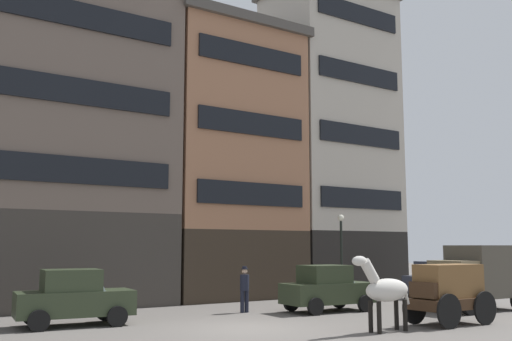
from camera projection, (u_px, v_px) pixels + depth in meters
The scene contains 13 objects.
ground_plane at pixel (245, 328), 18.37m from camera, with size 120.00×120.00×0.00m, color #605B56.
building_center_left at pixel (65, 106), 26.06m from camera, with size 9.82×5.66×17.59m.
building_center_right at pixel (225, 158), 30.44m from camera, with size 7.66×5.66×14.26m.
building_far_right at pixel (330, 136), 34.67m from camera, with size 7.61×5.66×18.14m.
cargo_wagon at pixel (448, 290), 19.32m from camera, with size 2.92×1.54×1.98m.
draft_horse at pixel (385, 289), 17.72m from camera, with size 2.34×0.62×2.30m.
delivery_truck_far at pixel (476, 275), 23.65m from camera, with size 4.41×2.26×2.62m.
sedan_dark at pixel (74, 298), 18.98m from camera, with size 3.85×2.18×1.83m.
sedan_light at pixel (327, 288), 23.14m from camera, with size 3.80×2.07×1.83m.
sedan_parked_curb at pixel (439, 280), 29.10m from camera, with size 3.73×1.91×1.83m.
pedestrian_officer at pixel (245, 287), 22.81m from camera, with size 0.38×0.38×1.79m.
streetlamp_curbside at pixel (341, 244), 28.07m from camera, with size 0.32×0.32×4.12m.
fire_hydrant_curbside at pixel (363, 291), 28.31m from camera, with size 0.24×0.24×0.83m.
Camera 1 is at (-10.12, -15.92, 2.59)m, focal length 40.66 mm.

